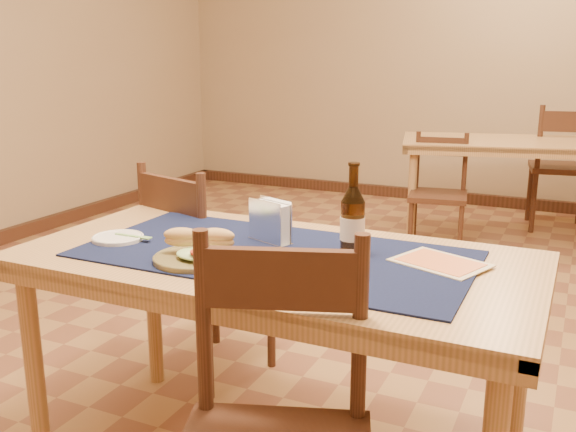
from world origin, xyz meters
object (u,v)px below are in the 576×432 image
at_px(sandwich_plate, 197,252).
at_px(beer_bottle, 353,221).
at_px(back_table, 511,151).
at_px(main_table, 274,280).
at_px(napkin_holder, 270,222).
at_px(chair_main_far, 203,267).

xyz_separation_m(sandwich_plate, beer_bottle, (0.39, 0.26, 0.08)).
relative_size(back_table, beer_bottle, 5.90).
distance_m(main_table, napkin_holder, 0.20).
distance_m(back_table, napkin_holder, 3.09).
distance_m(chair_main_far, sandwich_plate, 0.81).
distance_m(back_table, chair_main_far, 2.85).
bearing_deg(sandwich_plate, chair_main_far, 121.95).
relative_size(main_table, back_table, 0.96).
xyz_separation_m(back_table, beer_bottle, (-0.13, -3.07, 0.19)).
xyz_separation_m(chair_main_far, sandwich_plate, (0.40, -0.64, 0.30)).
bearing_deg(sandwich_plate, napkin_holder, 68.21).
height_order(beer_bottle, napkin_holder, beer_bottle).
relative_size(main_table, sandwich_plate, 6.46).
height_order(sandwich_plate, beer_bottle, beer_bottle).
relative_size(chair_main_far, beer_bottle, 3.26).
bearing_deg(back_table, napkin_holder, -97.82).
bearing_deg(beer_bottle, main_table, -158.16).
height_order(main_table, sandwich_plate, sandwich_plate).
bearing_deg(napkin_holder, back_table, 82.18).
relative_size(back_table, sandwich_plate, 6.77).
xyz_separation_m(back_table, chair_main_far, (-0.93, -2.68, -0.19)).
height_order(chair_main_far, sandwich_plate, chair_main_far).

